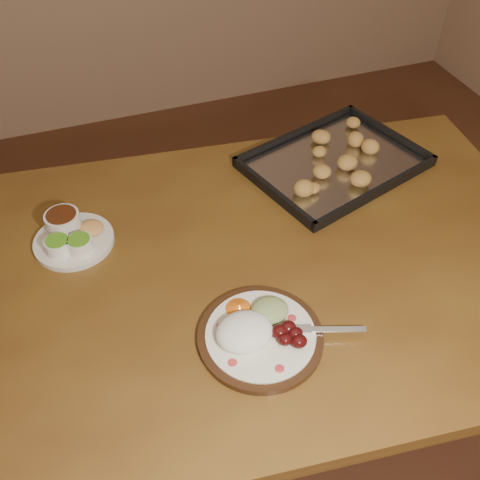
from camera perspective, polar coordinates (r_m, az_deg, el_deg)
name	(u,v)px	position (r m, az deg, el deg)	size (l,w,h in m)	color
ground	(249,453)	(1.75, 0.93, -21.81)	(4.00, 4.00, 0.00)	#52311C
dining_table	(232,294)	(1.23, -0.90, -5.81)	(1.59, 1.06, 0.75)	brown
dinner_plate	(258,332)	(1.03, 1.91, -9.78)	(0.32, 0.24, 0.06)	black
condiment_saucer	(71,235)	(1.25, -17.60, 0.46)	(0.18, 0.18, 0.06)	silver
baking_tray	(335,162)	(1.44, 10.06, 8.23)	(0.51, 0.43, 0.05)	black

